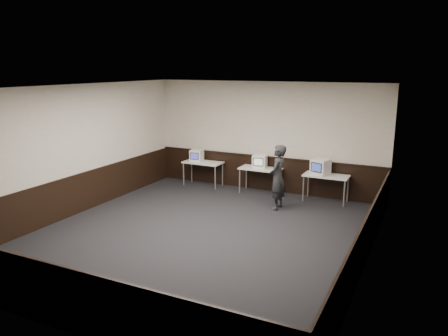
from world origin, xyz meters
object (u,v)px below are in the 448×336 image
(desk_left, at_px, (203,164))
(emac_left, at_px, (197,156))
(emac_center, at_px, (260,161))
(emac_right, at_px, (321,167))
(desk_center, at_px, (261,170))
(desk_right, at_px, (326,178))
(person, at_px, (278,177))

(desk_left, bearing_deg, emac_left, -178.13)
(emac_center, bearing_deg, emac_right, -10.51)
(desk_center, height_order, emac_right, emac_right)
(desk_left, height_order, emac_right, emac_right)
(desk_right, distance_m, emac_right, 0.33)
(desk_center, xyz_separation_m, person, (0.92, -1.16, 0.16))
(emac_left, relative_size, person, 0.25)
(emac_right, bearing_deg, person, -109.60)
(emac_center, xyz_separation_m, emac_right, (1.77, -0.03, 0.02))
(desk_right, xyz_separation_m, emac_center, (-1.94, 0.01, 0.26))
(emac_left, distance_m, emac_right, 3.85)
(desk_right, xyz_separation_m, emac_left, (-4.01, -0.01, 0.25))
(emac_center, bearing_deg, emac_left, 171.02)
(desk_center, relative_size, person, 0.71)
(desk_center, bearing_deg, emac_left, -179.81)
(emac_right, distance_m, person, 1.42)
(emac_center, bearing_deg, desk_center, -30.14)
(desk_center, xyz_separation_m, emac_left, (-2.11, -0.01, 0.25))
(desk_center, height_order, emac_left, emac_left)
(emac_left, xyz_separation_m, emac_center, (2.08, 0.02, 0.01))
(desk_center, distance_m, desk_right, 1.90)
(person, bearing_deg, emac_left, -110.86)
(person, bearing_deg, desk_right, 139.89)
(desk_center, xyz_separation_m, emac_right, (1.74, -0.02, 0.28))
(person, bearing_deg, emac_right, 144.54)
(person, bearing_deg, emac_center, -140.93)
(desk_center, distance_m, emac_right, 1.76)
(desk_left, relative_size, emac_right, 2.19)
(emac_center, bearing_deg, desk_right, -9.97)
(emac_center, bearing_deg, desk_left, 170.88)
(desk_left, distance_m, desk_right, 3.80)
(desk_right, xyz_separation_m, person, (-0.98, -1.16, 0.16))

